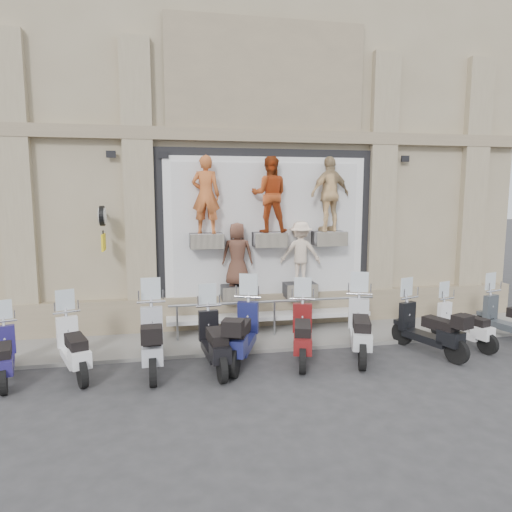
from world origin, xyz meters
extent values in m
plane|color=#2F2F32|center=(0.00, 0.00, 0.00)|extent=(90.00, 90.00, 0.00)
cube|color=gray|center=(0.00, 2.10, 0.04)|extent=(16.00, 2.20, 0.08)
cube|color=black|center=(0.00, 2.96, 2.40)|extent=(5.60, 0.10, 4.30)
cube|color=white|center=(0.00, 2.90, 2.40)|extent=(5.10, 0.06, 3.90)
cube|color=white|center=(0.00, 2.86, 2.40)|extent=(4.70, 0.04, 3.60)
cube|color=white|center=(0.00, 2.55, 0.42)|extent=(5.10, 0.75, 0.10)
cube|color=#28282B|center=(-1.55, 2.59, 2.33)|extent=(0.80, 0.50, 0.35)
imported|color=orange|center=(-1.55, 2.59, 3.42)|extent=(0.75, 0.58, 1.84)
cube|color=#28282B|center=(0.00, 2.59, 2.33)|extent=(0.80, 0.50, 0.35)
imported|color=#923814|center=(0.00, 2.59, 3.42)|extent=(1.02, 0.87, 1.84)
cube|color=#28282B|center=(1.55, 2.59, 2.33)|extent=(0.80, 0.50, 0.35)
imported|color=tan|center=(1.55, 2.59, 3.43)|extent=(1.17, 0.72, 1.86)
cube|color=#28282B|center=(-0.80, 2.59, 1.02)|extent=(0.80, 0.50, 0.35)
imported|color=brown|center=(-0.80, 2.59, 1.98)|extent=(0.82, 0.59, 1.56)
cube|color=#28282B|center=(0.80, 2.59, 1.02)|extent=(0.80, 0.50, 0.35)
imported|color=#FDE3C5|center=(0.80, 2.59, 1.98)|extent=(1.11, 0.80, 1.56)
cube|color=black|center=(-3.90, 2.72, 2.95)|extent=(0.06, 0.56, 0.06)
cylinder|color=black|center=(-3.90, 2.45, 2.95)|extent=(0.10, 0.46, 0.46)
cube|color=yellow|center=(-3.90, 2.45, 2.35)|extent=(0.04, 0.50, 0.38)
camera|label=1|loc=(-2.47, -8.33, 3.46)|focal=32.00mm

